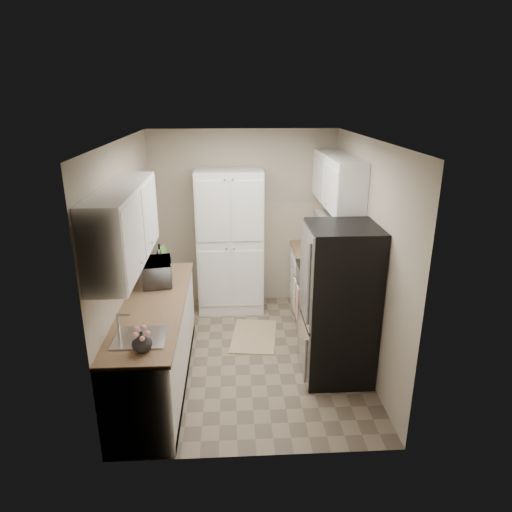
{
  "coord_description": "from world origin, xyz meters",
  "views": [
    {
      "loc": [
        -0.18,
        -4.71,
        2.93
      ],
      "look_at": [
        0.09,
        0.15,
        1.2
      ],
      "focal_mm": 32.0,
      "sensor_mm": 36.0,
      "label": 1
    }
  ],
  "objects_px": {
    "electric_range": "(325,303)",
    "toaster_oven": "(324,239)",
    "pantry_cabinet": "(230,242)",
    "microwave": "(157,272)",
    "refrigerator": "(339,304)",
    "wine_bottle": "(160,257)"
  },
  "relations": [
    {
      "from": "refrigerator",
      "to": "toaster_oven",
      "type": "distance_m",
      "value": 1.65
    },
    {
      "from": "refrigerator",
      "to": "toaster_oven",
      "type": "xyz_separation_m",
      "value": [
        0.15,
        1.63,
        0.19
      ]
    },
    {
      "from": "pantry_cabinet",
      "to": "wine_bottle",
      "type": "relative_size",
      "value": 6.93
    },
    {
      "from": "microwave",
      "to": "wine_bottle",
      "type": "height_order",
      "value": "wine_bottle"
    },
    {
      "from": "refrigerator",
      "to": "microwave",
      "type": "xyz_separation_m",
      "value": [
        -1.96,
        0.51,
        0.2
      ]
    },
    {
      "from": "toaster_oven",
      "to": "microwave",
      "type": "bearing_deg",
      "value": -149.59
    },
    {
      "from": "microwave",
      "to": "wine_bottle",
      "type": "bearing_deg",
      "value": -5.6
    },
    {
      "from": "wine_bottle",
      "to": "toaster_oven",
      "type": "distance_m",
      "value": 2.25
    },
    {
      "from": "toaster_oven",
      "to": "wine_bottle",
      "type": "bearing_deg",
      "value": -160.12
    },
    {
      "from": "wine_bottle",
      "to": "toaster_oven",
      "type": "bearing_deg",
      "value": 17.45
    },
    {
      "from": "refrigerator",
      "to": "pantry_cabinet",
      "type": "bearing_deg",
      "value": 123.46
    },
    {
      "from": "refrigerator",
      "to": "wine_bottle",
      "type": "distance_m",
      "value": 2.22
    },
    {
      "from": "refrigerator",
      "to": "wine_bottle",
      "type": "bearing_deg",
      "value": 154.33
    },
    {
      "from": "toaster_oven",
      "to": "electric_range",
      "type": "bearing_deg",
      "value": -95.47
    },
    {
      "from": "pantry_cabinet",
      "to": "microwave",
      "type": "height_order",
      "value": "pantry_cabinet"
    },
    {
      "from": "electric_range",
      "to": "toaster_oven",
      "type": "distance_m",
      "value": 1.01
    },
    {
      "from": "refrigerator",
      "to": "electric_range",
      "type": "bearing_deg",
      "value": 87.52
    },
    {
      "from": "pantry_cabinet",
      "to": "electric_range",
      "type": "bearing_deg",
      "value": -38.22
    },
    {
      "from": "refrigerator",
      "to": "microwave",
      "type": "bearing_deg",
      "value": 165.4
    },
    {
      "from": "pantry_cabinet",
      "to": "microwave",
      "type": "relative_size",
      "value": 4.22
    },
    {
      "from": "refrigerator",
      "to": "toaster_oven",
      "type": "relative_size",
      "value": 3.96
    },
    {
      "from": "wine_bottle",
      "to": "microwave",
      "type": "bearing_deg",
      "value": -85.84
    }
  ]
}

